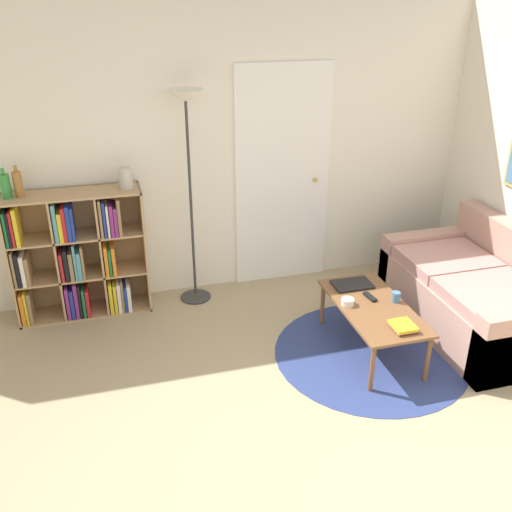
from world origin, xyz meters
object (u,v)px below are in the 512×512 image
bookshelf (76,257)px  bowl (348,302)px  vase_on_shelf (126,178)px  floor_lamp (187,130)px  coffee_table (373,310)px  cup (396,297)px  bottle_left (5,186)px  couch (480,295)px  bottle_middle (18,184)px  laptop (352,284)px

bookshelf → bowl: size_ratio=11.12×
bowl → vase_on_shelf: (-1.54, 1.16, 0.77)m
floor_lamp → coffee_table: (1.19, -1.20, -1.21)m
cup → bottle_left: size_ratio=0.33×
couch → vase_on_shelf: (-2.76, 1.13, 0.92)m
couch → bottle_middle: size_ratio=6.15×
laptop → couch: bearing=-13.4°
bottle_left → vase_on_shelf: bearing=-0.2°
bookshelf → bottle_left: size_ratio=4.58×
laptop → bottle_left: bottle_left is taller
bookshelf → bottle_left: (-0.45, 0.00, 0.68)m
bottle_middle → coffee_table: bearing=-25.7°
couch → coffee_table: size_ratio=1.54×
bookshelf → bottle_left: bearing=179.7°
cup → vase_on_shelf: vase_on_shelf is taller
bottle_middle → bookshelf: bearing=-1.3°
bookshelf → floor_lamp: size_ratio=0.59×
couch → bottle_left: size_ratio=6.50×
couch → cup: bearing=-174.4°
couch → laptop: bearing=166.6°
bookshelf → vase_on_shelf: vase_on_shelf is taller
couch → bottle_middle: 3.88m
bowl → bottle_middle: bearing=153.8°
bottle_left → bowl: bearing=-25.2°
floor_lamp → bowl: 1.90m
laptop → cup: size_ratio=3.89×
cup → bottle_middle: (-2.75, 1.22, 0.78)m
floor_lamp → bottle_middle: (-1.36, 0.03, -0.35)m
floor_lamp → cup: floor_lamp is taller
couch → vase_on_shelf: 3.12m
laptop → bottle_left: (-2.63, 0.88, 0.80)m
floor_lamp → couch: bearing=-26.4°
coffee_table → bottle_middle: (-2.56, 1.23, 0.86)m
coffee_table → cup: (0.20, 0.01, 0.08)m
coffee_table → cup: cup is taller
floor_lamp → bottle_middle: 1.41m
floor_lamp → cup: size_ratio=23.22×
laptop → floor_lamp: bearing=143.9°
laptop → bookshelf: bearing=158.1°
bottle_left → bottle_middle: bottle_middle is taller
vase_on_shelf → cup: bearing=-32.3°
bookshelf → bowl: bearing=-29.9°
floor_lamp → cup: 2.15m
floor_lamp → bottle_left: (-1.46, 0.02, -0.35)m
bowl → couch: bearing=1.2°
bowl → bottle_middle: bottle_middle is taller
bookshelf → bottle_middle: 0.77m
couch → laptop: couch is taller
coffee_table → cup: 0.21m
bowl → floor_lamp: bearing=131.6°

